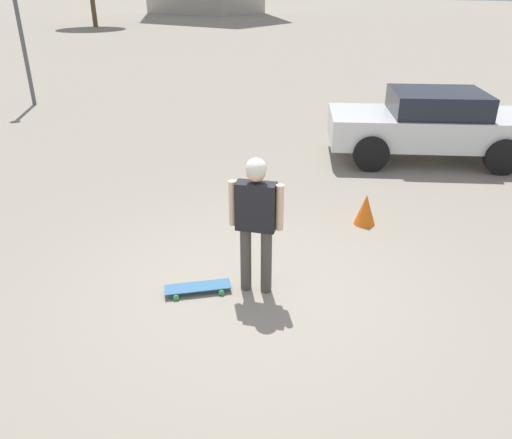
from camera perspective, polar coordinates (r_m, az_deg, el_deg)
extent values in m
plane|color=gray|center=(6.21, 0.00, -7.97)|extent=(220.00, 220.00, 0.00)
cylinder|color=#4C4742|center=(6.02, -1.17, -4.51)|extent=(0.13, 0.13, 0.83)
cylinder|color=#4C4742|center=(5.97, 1.18, -4.78)|extent=(0.13, 0.13, 0.83)
cube|color=black|center=(5.67, 0.00, 1.50)|extent=(0.50, 0.36, 0.57)
cylinder|color=beige|center=(5.73, -2.67, 1.89)|extent=(0.09, 0.09, 0.54)
cylinder|color=beige|center=(5.61, 2.73, 1.37)|extent=(0.09, 0.09, 0.54)
sphere|color=beige|center=(5.51, 0.00, 5.48)|extent=(0.23, 0.23, 0.23)
sphere|color=silver|center=(5.50, 0.00, 5.87)|extent=(0.24, 0.24, 0.24)
cube|color=#336693|center=(6.16, -6.66, -7.63)|extent=(0.71, 0.74, 0.01)
cylinder|color=green|center=(6.07, -9.12, -8.82)|extent=(0.07, 0.07, 0.07)
cylinder|color=green|center=(6.28, -9.25, -7.53)|extent=(0.07, 0.07, 0.07)
cylinder|color=green|center=(6.10, -3.96, -8.35)|extent=(0.07, 0.07, 0.07)
cylinder|color=green|center=(6.31, -4.27, -7.08)|extent=(0.07, 0.07, 0.07)
cube|color=silver|center=(11.19, 19.11, 9.84)|extent=(4.40, 3.58, 0.62)
cube|color=#1E232D|center=(11.09, 20.03, 12.46)|extent=(2.38, 2.28, 0.46)
cylinder|color=black|center=(10.20, 13.01, 7.34)|extent=(0.71, 0.53, 0.71)
cylinder|color=black|center=(11.85, 11.93, 9.96)|extent=(0.71, 0.53, 0.71)
cylinder|color=black|center=(10.87, 26.40, 6.43)|extent=(0.71, 0.53, 0.71)
cylinder|color=black|center=(12.43, 23.73, 9.09)|extent=(0.71, 0.53, 0.71)
cylinder|color=brown|center=(46.52, -18.16, 22.44)|extent=(0.38, 0.38, 3.65)
cone|color=orange|center=(7.88, 12.41, 1.11)|extent=(0.33, 0.33, 0.49)
cylinder|color=#59595E|center=(16.88, -25.31, 18.95)|extent=(0.12, 0.12, 4.30)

